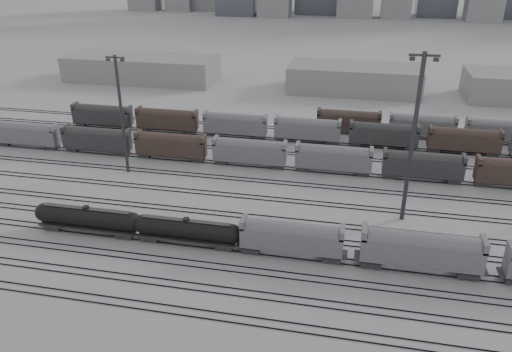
% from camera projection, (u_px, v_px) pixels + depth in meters
% --- Properties ---
extents(ground, '(900.00, 900.00, 0.00)m').
position_uv_depth(ground, '(262.00, 256.00, 72.90)').
color(ground, silver).
rests_on(ground, ground).
extents(tracks, '(220.00, 71.50, 0.16)m').
position_uv_depth(tracks, '(281.00, 201.00, 88.41)').
color(tracks, black).
rests_on(tracks, ground).
extents(tank_car_a, '(17.86, 2.98, 4.41)m').
position_uv_depth(tank_car_a, '(88.00, 218.00, 77.96)').
color(tank_car_a, '#27282A').
rests_on(tank_car_a, ground).
extents(tank_car_b, '(17.06, 2.84, 4.22)m').
position_uv_depth(tank_car_b, '(187.00, 230.00, 74.97)').
color(tank_car_b, '#27282A').
rests_on(tank_car_b, ground).
extents(hopper_car_a, '(14.88, 2.96, 5.32)m').
position_uv_depth(hopper_car_a, '(292.00, 236.00, 71.64)').
color(hopper_car_a, '#27282A').
rests_on(hopper_car_a, ground).
extents(hopper_car_b, '(16.35, 3.25, 5.85)m').
position_uv_depth(hopper_car_b, '(421.00, 249.00, 68.16)').
color(hopper_car_b, '#27282A').
rests_on(hopper_car_b, ground).
extents(light_mast_b, '(3.72, 0.60, 23.28)m').
position_uv_depth(light_mast_b, '(121.00, 113.00, 94.94)').
color(light_mast_b, '#353538').
rests_on(light_mast_b, ground).
extents(light_mast_c, '(4.40, 0.70, 27.51)m').
position_uv_depth(light_mast_c, '(413.00, 136.00, 76.71)').
color(light_mast_c, '#353538').
rests_on(light_mast_c, ground).
extents(bg_string_near, '(151.00, 3.00, 5.60)m').
position_uv_depth(bg_string_near, '(333.00, 159.00, 98.65)').
color(bg_string_near, slate).
rests_on(bg_string_near, ground).
extents(bg_string_mid, '(151.00, 3.00, 5.60)m').
position_uv_depth(bg_string_mid, '(383.00, 136.00, 110.99)').
color(bg_string_mid, '#27282A').
rests_on(bg_string_mid, ground).
extents(bg_string_far, '(66.00, 3.00, 5.60)m').
position_uv_depth(bg_string_far, '(461.00, 129.00, 114.83)').
color(bg_string_far, '#46322C').
rests_on(bg_string_far, ground).
extents(warehouse_left, '(50.00, 18.00, 8.00)m').
position_uv_depth(warehouse_left, '(142.00, 68.00, 166.80)').
color(warehouse_left, gray).
rests_on(warehouse_left, ground).
extents(warehouse_mid, '(40.00, 18.00, 8.00)m').
position_uv_depth(warehouse_mid, '(354.00, 79.00, 153.72)').
color(warehouse_mid, gray).
rests_on(warehouse_mid, ground).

